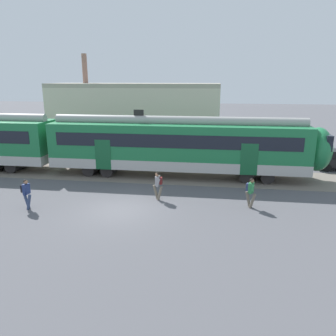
{
  "coord_description": "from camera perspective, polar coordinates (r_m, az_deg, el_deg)",
  "views": [
    {
      "loc": [
        4.87,
        -15.86,
        6.84
      ],
      "look_at": [
        2.19,
        3.1,
        1.6
      ],
      "focal_mm": 35.0,
      "sensor_mm": 36.0,
      "label": 1
    }
  ],
  "objects": [
    {
      "name": "track_bed",
      "position": [
        27.37,
        -22.08,
        -0.3
      ],
      "size": [
        80.0,
        4.4,
        0.01
      ],
      "primitive_type": "cube",
      "color": "slate",
      "rests_on": "ground"
    },
    {
      "name": "background_building",
      "position": [
        33.31,
        -5.73,
        8.97
      ],
      "size": [
        16.6,
        5.0,
        9.2
      ],
      "color": "beige",
      "rests_on": "ground"
    },
    {
      "name": "pedestrian_grey",
      "position": [
        18.94,
        -1.75,
        -2.7
      ],
      "size": [
        0.63,
        0.54,
        1.67
      ],
      "color": "#6B6051",
      "rests_on": "ground"
    },
    {
      "name": "commuter_train",
      "position": [
        25.73,
        -17.77,
        4.3
      ],
      "size": [
        38.05,
        3.07,
        4.73
      ],
      "color": "#B7B7B2",
      "rests_on": "ground"
    },
    {
      "name": "ground_plane",
      "position": [
        17.94,
        -8.42,
        -7.28
      ],
      "size": [
        160.0,
        160.0,
        0.0
      ],
      "primitive_type": "plane",
      "color": "#515156"
    },
    {
      "name": "pedestrian_navy",
      "position": [
        19.17,
        -23.47,
        -3.78
      ],
      "size": [
        0.63,
        0.57,
        1.67
      ],
      "color": "navy",
      "rests_on": "ground"
    },
    {
      "name": "pedestrian_green",
      "position": [
        18.34,
        14.18,
        -3.78
      ],
      "size": [
        0.59,
        0.64,
        1.67
      ],
      "color": "#6B6051",
      "rests_on": "ground"
    }
  ]
}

